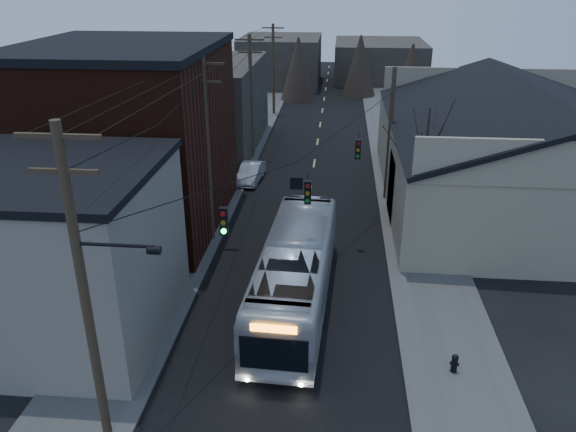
# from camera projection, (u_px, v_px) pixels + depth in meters

# --- Properties ---
(road_surface) EXTENTS (9.00, 110.00, 0.02)m
(road_surface) POSITION_uv_depth(u_px,v_px,m) (313.00, 172.00, 41.82)
(road_surface) COLOR black
(road_surface) RESTS_ON ground
(sidewalk_left) EXTENTS (4.00, 110.00, 0.12)m
(sidewalk_left) POSITION_uv_depth(u_px,v_px,m) (227.00, 169.00, 42.34)
(sidewalk_left) COLOR #474744
(sidewalk_left) RESTS_ON ground
(sidewalk_right) EXTENTS (4.00, 110.00, 0.12)m
(sidewalk_right) POSITION_uv_depth(u_px,v_px,m) (401.00, 174.00, 41.25)
(sidewalk_right) COLOR #474744
(sidewalk_right) RESTS_ON ground
(building_clapboard) EXTENTS (8.00, 8.00, 7.00)m
(building_clapboard) POSITION_uv_depth(u_px,v_px,m) (59.00, 256.00, 22.01)
(building_clapboard) COLOR slate
(building_clapboard) RESTS_ON ground
(building_brick) EXTENTS (10.00, 12.00, 10.00)m
(building_brick) POSITION_uv_depth(u_px,v_px,m) (128.00, 141.00, 31.53)
(building_brick) COLOR black
(building_brick) RESTS_ON ground
(building_left_far) EXTENTS (9.00, 14.00, 7.00)m
(building_left_far) POSITION_uv_depth(u_px,v_px,m) (203.00, 105.00, 46.68)
(building_left_far) COLOR #342E29
(building_left_far) RESTS_ON ground
(warehouse) EXTENTS (16.16, 20.60, 7.73)m
(warehouse) POSITION_uv_depth(u_px,v_px,m) (517.00, 163.00, 35.09)
(warehouse) COLOR gray
(warehouse) RESTS_ON ground
(building_far_left) EXTENTS (10.00, 12.00, 6.00)m
(building_far_left) POSITION_uv_depth(u_px,v_px,m) (281.00, 61.00, 73.04)
(building_far_left) COLOR #342E29
(building_far_left) RESTS_ON ground
(building_far_right) EXTENTS (12.00, 14.00, 5.00)m
(building_far_right) POSITION_uv_depth(u_px,v_px,m) (379.00, 60.00, 76.71)
(building_far_right) COLOR #342E29
(building_far_right) RESTS_ON ground
(bare_tree) EXTENTS (0.40, 0.40, 7.20)m
(bare_tree) POSITION_uv_depth(u_px,v_px,m) (423.00, 173.00, 30.71)
(bare_tree) COLOR black
(bare_tree) RESTS_ON ground
(utility_lines) EXTENTS (11.24, 45.28, 10.50)m
(utility_lines) POSITION_uv_depth(u_px,v_px,m) (259.00, 126.00, 34.75)
(utility_lines) COLOR #382B1E
(utility_lines) RESTS_ON ground
(bus) EXTENTS (3.34, 11.97, 3.30)m
(bus) POSITION_uv_depth(u_px,v_px,m) (295.00, 272.00, 24.55)
(bus) COLOR silver
(bus) RESTS_ON ground
(parked_car) EXTENTS (1.67, 4.02, 1.29)m
(parked_car) POSITION_uv_depth(u_px,v_px,m) (251.00, 173.00, 39.67)
(parked_car) COLOR #B0B4B9
(parked_car) RESTS_ON ground
(fire_hydrant) EXTENTS (0.36, 0.25, 0.74)m
(fire_hydrant) POSITION_uv_depth(u_px,v_px,m) (455.00, 362.00, 20.68)
(fire_hydrant) COLOR black
(fire_hydrant) RESTS_ON sidewalk_right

